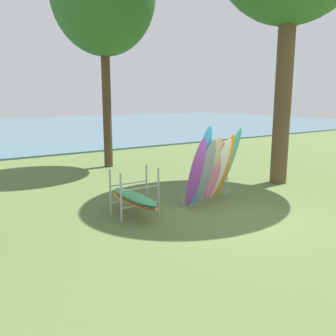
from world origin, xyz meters
The scene contains 4 objects.
ground_plane centered at (0.00, 0.00, 0.00)m, with size 80.00×80.00×0.00m, color #566B38.
lake_water centered at (0.00, 30.14, 0.05)m, with size 80.00×36.00×0.10m, color #477084.
leaning_board_pile centered at (0.25, 0.96, 1.02)m, with size 2.16×1.12×2.33m.
board_storage_rack centered at (-2.18, 1.28, 0.47)m, with size 1.15×2.12×1.25m.
Camera 1 is at (-6.58, -6.65, 3.07)m, focal length 38.23 mm.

